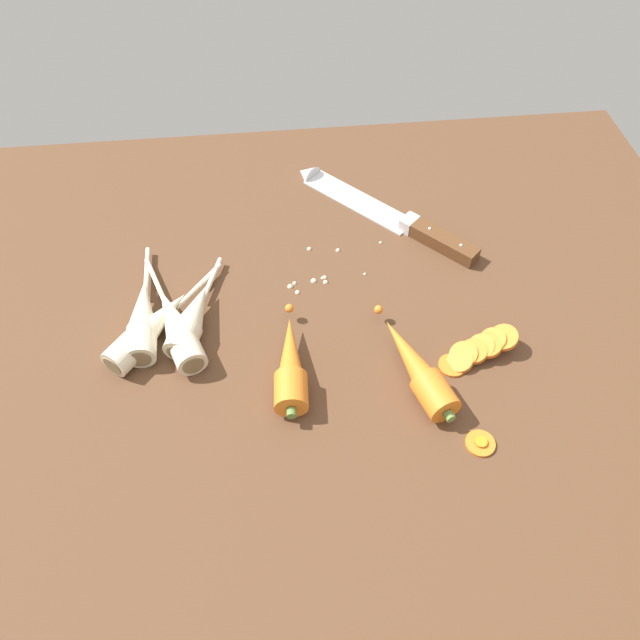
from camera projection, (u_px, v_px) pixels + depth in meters
ground_plane at (318, 325)px, 88.43cm from camera, size 120.00×90.00×4.00cm
chefs_knife at (379, 210)px, 100.05cm from camera, size 26.33×27.51×4.18cm
whole_carrot at (290, 365)px, 78.99cm from camera, size 4.92×17.75×4.20cm
whole_carrot_second at (417, 368)px, 78.69cm from camera, size 8.62×18.61×4.20cm
parsnip_front at (150, 329)px, 82.91cm from camera, size 15.42×18.83×4.00cm
parsnip_mid_left at (192, 318)px, 84.02cm from camera, size 7.76×18.10×4.00cm
parsnip_mid_right at (176, 326)px, 83.14cm from camera, size 9.61×21.40×4.00cm
parsnip_back at (143, 318)px, 84.05cm from camera, size 4.31×21.39×4.00cm
carrot_slice_stack at (477, 350)px, 81.61cm from camera, size 10.93×6.07×3.79cm
carrot_slice_stray_near at (481, 443)px, 74.00cm from camera, size 3.55×3.55×0.70cm
mince_crumbs at (315, 274)px, 91.51cm from camera, size 15.17×9.50×0.88cm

